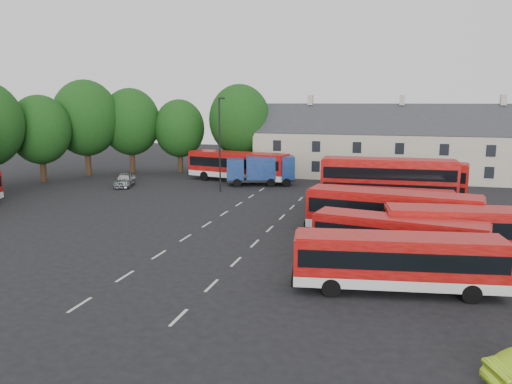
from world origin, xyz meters
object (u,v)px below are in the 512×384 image
lamppost (220,142)px  bus_dd_south (388,182)px  box_truck (261,169)px  bus_row_a (398,259)px  silver_car (125,180)px

lamppost → bus_dd_south: bearing=-16.7°
box_truck → bus_row_a: bearing=-81.3°
bus_dd_south → box_truck: bearing=141.2°
silver_car → lamppost: bearing=-18.1°
bus_dd_south → box_truck: (-13.91, 10.18, -0.75)m
box_truck → silver_car: size_ratio=1.81×
box_truck → lamppost: lamppost is taller
bus_dd_south → silver_car: bearing=167.0°
bus_row_a → box_truck: bearing=108.2°
bus_row_a → silver_car: (-29.27, 23.96, -0.98)m
lamppost → bus_row_a: bearing=-53.0°
bus_dd_south → bus_row_a: bearing=-89.5°
bus_row_a → silver_car: 37.84m
bus_row_a → silver_car: bearing=131.6°
silver_car → lamppost: 12.16m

